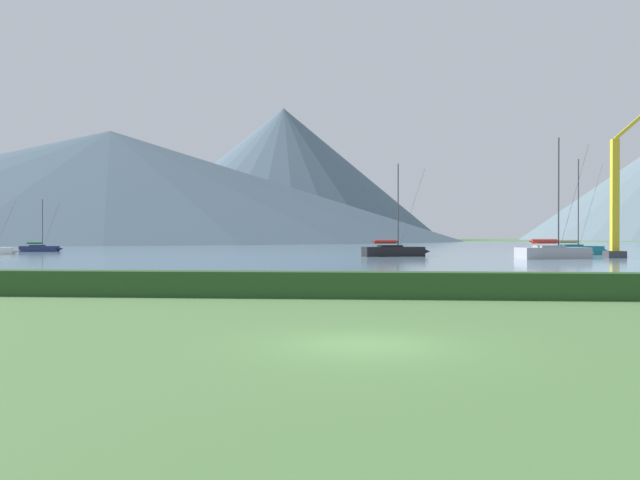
# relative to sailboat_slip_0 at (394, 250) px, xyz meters

# --- Properties ---
(ground_plane) EXTENTS (1000.00, 1000.00, 0.00)m
(ground_plane) POSITION_rel_sailboat_slip_0_xyz_m (-3.28, -63.05, -0.72)
(ground_plane) COLOR #517A42
(harbor_water) EXTENTS (320.00, 246.00, 0.00)m
(harbor_water) POSITION_rel_sailboat_slip_0_xyz_m (-3.28, 73.95, -0.72)
(harbor_water) COLOR slate
(harbor_water) RESTS_ON ground_plane
(hedge_line) EXTENTS (80.00, 1.20, 1.07)m
(hedge_line) POSITION_rel_sailboat_slip_0_xyz_m (-3.28, -52.05, -0.19)
(hedge_line) COLOR #284C23
(hedge_line) RESTS_ON ground_plane
(sailboat_slip_0) EXTENTS (8.78, 4.61, 11.46)m
(sailboat_slip_0) POSITION_rel_sailboat_slip_0_xyz_m (0.00, 0.00, 0.00)
(sailboat_slip_0) COLOR black
(sailboat_slip_0) RESTS_ON harbor_water
(sailboat_slip_3) EXTENTS (8.64, 3.68, 12.93)m
(sailboat_slip_3) POSITION_rel_sailboat_slip_0_xyz_m (24.68, 9.20, 0.00)
(sailboat_slip_3) COLOR #19707A
(sailboat_slip_3) RESTS_ON harbor_water
(sailboat_slip_4) EXTENTS (6.71, 2.76, 8.38)m
(sailboat_slip_4) POSITION_rel_sailboat_slip_0_xyz_m (-55.64, 18.44, -0.17)
(sailboat_slip_4) COLOR navy
(sailboat_slip_4) RESTS_ON harbor_water
(sailboat_slip_6) EXTENTS (9.33, 4.86, 13.40)m
(sailboat_slip_6) POSITION_rel_sailboat_slip_0_xyz_m (17.30, -6.92, 0.06)
(sailboat_slip_6) COLOR #9E9EA3
(sailboat_slip_6) RESTS_ON harbor_water
(dock_crane) EXTENTS (5.67, 2.00, 17.81)m
(dock_crane) POSITION_rel_sailboat_slip_0_xyz_m (25.20, -3.59, 5.25)
(dock_crane) COLOR #333338
(dock_crane) RESTS_ON ground_plane
(distant_hill_central_peak) EXTENTS (356.51, 356.51, 56.64)m
(distant_hill_central_peak) POSITION_rel_sailboat_slip_0_xyz_m (-136.01, 234.70, 27.60)
(distant_hill_central_peak) COLOR #425666
(distant_hill_central_peak) RESTS_ON ground_plane
(distant_hill_east_ridge) EXTENTS (195.85, 195.85, 82.12)m
(distant_hill_east_ridge) POSITION_rel_sailboat_slip_0_xyz_m (-56.10, 308.63, 40.34)
(distant_hill_east_ridge) COLOR #4C6070
(distant_hill_east_ridge) RESTS_ON ground_plane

